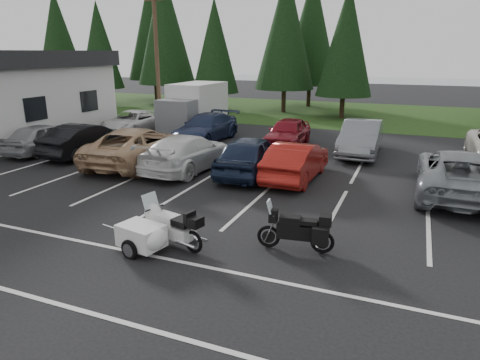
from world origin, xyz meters
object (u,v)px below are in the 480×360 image
object	(u,v)px
car_near_0	(43,138)
car_far_2	(288,132)
car_near_1	(87,139)
car_near_4	(251,155)
touring_motorcycle	(171,222)
box_truck	(191,107)
cargo_trailer	(142,238)
car_near_6	(459,173)
car_near_2	(138,146)
car_near_3	(188,153)
car_far_1	(206,128)
car_near_5	(296,161)
utility_pole	(157,54)
car_far_0	(133,122)
adventure_motorcycle	(296,226)
car_far_3	(361,138)

from	to	relation	value
car_near_0	car_far_2	size ratio (longest dim) A/B	1.00
car_near_1	car_near_4	distance (m)	8.53
car_near_1	touring_motorcycle	bearing A→B (deg)	143.98
box_truck	cargo_trailer	bearing A→B (deg)	-65.60
car_near_6	car_far_2	size ratio (longest dim) A/B	1.32
car_near_2	car_near_3	size ratio (longest dim) A/B	1.14
cargo_trailer	car_far_1	bearing A→B (deg)	121.56
car_near_2	car_near_5	distance (m)	7.16
box_truck	car_near_6	xyz separation A→B (m)	(14.82, -7.99, -0.65)
utility_pole	car_near_5	size ratio (longest dim) A/B	2.00
car_near_6	touring_motorcycle	distance (m)	10.19
utility_pole	cargo_trailer	size ratio (longest dim) A/B	5.62
car_far_0	car_near_3	bearing A→B (deg)	-40.14
car_near_4	car_near_6	distance (m)	7.62
car_near_5	car_far_1	bearing A→B (deg)	-37.85
box_truck	car_near_3	distance (m)	9.72
car_far_1	car_near_5	bearing A→B (deg)	-36.45
car_near_1	adventure_motorcycle	xyz separation A→B (m)	(12.06, -6.28, -0.12)
car_near_0	car_far_2	xyz separation A→B (m)	(10.83, 5.99, 0.00)
car_far_0	touring_motorcycle	distance (m)	16.47
adventure_motorcycle	cargo_trailer	bearing A→B (deg)	-164.01
car_near_4	car_far_1	xyz separation A→B (m)	(-4.78, 5.48, -0.06)
car_near_5	car_far_1	distance (m)	8.60
car_near_6	car_far_1	distance (m)	13.45
car_near_6	car_far_1	size ratio (longest dim) A/B	1.11
car_far_3	adventure_motorcycle	world-z (taller)	car_far_3
car_near_4	car_far_2	distance (m)	5.85
box_truck	car_far_1	world-z (taller)	box_truck
car_far_1	car_near_6	bearing A→B (deg)	-20.17
car_far_3	box_truck	bearing A→B (deg)	164.36
adventure_motorcycle	car_near_2	bearing A→B (deg)	138.82
car_near_3	car_far_3	xyz separation A→B (m)	(6.36, 5.70, 0.06)
car_far_3	adventure_motorcycle	size ratio (longest dim) A/B	2.31
car_near_4	adventure_motorcycle	world-z (taller)	car_near_4
car_near_3	utility_pole	bearing A→B (deg)	-47.32
car_far_3	touring_motorcycle	size ratio (longest dim) A/B	2.13
car_near_2	car_near_5	xyz separation A→B (m)	(7.15, 0.34, -0.08)
car_near_1	car_far_2	size ratio (longest dim) A/B	1.08
car_near_6	car_far_0	distance (m)	18.37
car_near_4	utility_pole	bearing A→B (deg)	-43.60
cargo_trailer	touring_motorcycle	bearing A→B (deg)	64.43
box_truck	car_far_2	distance (m)	7.49
touring_motorcycle	car_near_4	bearing A→B (deg)	107.87
car_near_2	car_far_2	xyz separation A→B (m)	(5.12, 6.14, -0.08)
car_near_1	cargo_trailer	bearing A→B (deg)	140.08
car_far_1	car_far_2	world-z (taller)	car_far_1
car_near_4	car_near_5	xyz separation A→B (m)	(1.89, 0.05, -0.07)
box_truck	car_far_0	world-z (taller)	box_truck
car_far_0	cargo_trailer	world-z (taller)	car_far_0
car_near_4	adventure_motorcycle	distance (m)	7.05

